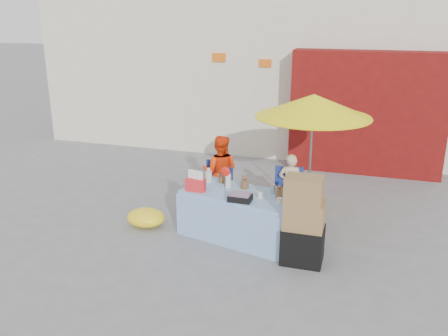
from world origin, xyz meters
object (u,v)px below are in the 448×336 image
(vendor_orange, at_px, (220,172))
(vendor_beige, at_px, (290,185))
(chair_right, at_px, (288,204))
(box_stack, at_px, (303,223))
(market_table, at_px, (243,215))
(umbrella, at_px, (313,106))
(chair_left, at_px, (218,195))

(vendor_orange, xyz_separation_m, vendor_beige, (1.25, 0.00, -0.11))
(chair_right, xyz_separation_m, box_stack, (0.46, -1.43, 0.33))
(market_table, xyz_separation_m, umbrella, (0.83, 1.23, 1.52))
(vendor_beige, xyz_separation_m, box_stack, (0.46, -1.57, 0.04))
(umbrella, xyz_separation_m, box_stack, (0.16, -1.72, -1.31))
(chair_right, xyz_separation_m, vendor_orange, (-1.25, 0.13, 0.40))
(chair_right, height_order, vendor_orange, vendor_orange)
(market_table, height_order, vendor_orange, vendor_orange)
(vendor_orange, distance_m, box_stack, 2.32)
(vendor_orange, bearing_deg, chair_right, 165.32)
(market_table, bearing_deg, chair_right, 74.45)
(box_stack, bearing_deg, market_table, 153.59)
(vendor_orange, relative_size, vendor_beige, 1.21)
(chair_left, distance_m, box_stack, 2.25)
(chair_left, xyz_separation_m, box_stack, (1.71, -1.43, 0.33))
(market_table, bearing_deg, chair_left, 141.15)
(vendor_orange, bearing_deg, vendor_beige, 171.47)
(vendor_beige, relative_size, box_stack, 0.86)
(vendor_orange, distance_m, vendor_beige, 1.26)
(market_table, distance_m, chair_right, 1.09)
(vendor_beige, distance_m, umbrella, 1.39)
(vendor_orange, relative_size, box_stack, 1.04)
(chair_right, relative_size, vendor_orange, 0.64)
(market_table, height_order, umbrella, umbrella)
(umbrella, bearing_deg, vendor_beige, -153.43)
(umbrella, bearing_deg, box_stack, -84.80)
(chair_right, bearing_deg, chair_left, 171.47)
(chair_right, bearing_deg, box_stack, -80.79)
(chair_left, xyz_separation_m, vendor_orange, (0.00, 0.13, 0.40))
(market_table, height_order, vendor_beige, market_table)
(vendor_beige, bearing_deg, chair_left, -2.41)
(box_stack, bearing_deg, chair_right, 107.74)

